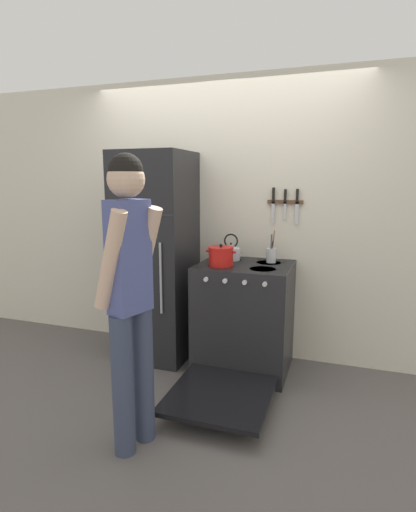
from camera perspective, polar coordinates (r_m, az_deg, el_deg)
ground_plane at (r=4.06m, az=2.00°, el=-13.01°), size 14.00×14.00×0.00m
wall_back at (r=3.76m, az=2.26°, el=5.26°), size 10.00×0.06×2.55m
refrigerator at (r=3.69m, az=-7.40°, el=-0.13°), size 0.63×0.64×1.89m
stove_range at (r=3.48m, az=5.06°, el=-8.92°), size 0.78×1.42×0.94m
dutch_oven_pot at (r=3.29m, az=1.86°, el=-0.04°), size 0.26×0.21×0.19m
tea_kettle at (r=3.54m, az=3.32°, el=0.59°), size 0.21×0.16×0.24m
utensil_jar at (r=3.47m, az=9.03°, el=0.26°), size 0.08×0.08×0.28m
person at (r=2.37m, az=-11.08°, el=-4.50°), size 0.36×0.42×1.78m
wall_knife_strip at (r=3.58m, az=10.96°, el=7.72°), size 0.31×0.03×0.31m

